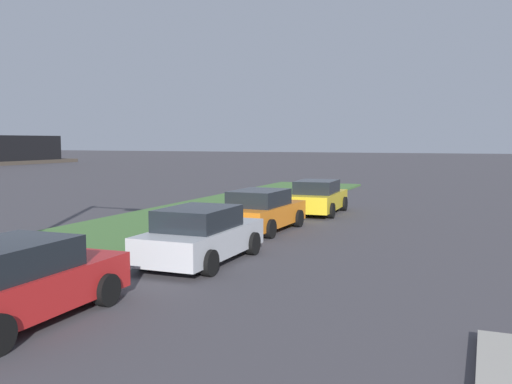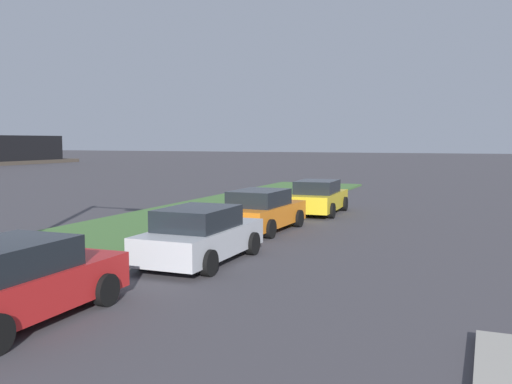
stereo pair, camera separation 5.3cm
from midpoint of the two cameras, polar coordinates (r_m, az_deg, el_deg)
The scene contains 4 objects.
parked_car_red at distance 10.81m, azimuth -23.47°, elevation -8.46°, with size 4.33×2.08×1.47m.
parked_car_silver at distance 14.83m, azimuth -5.72°, elevation -4.41°, with size 4.31×2.04×1.47m.
parked_car_orange at distance 19.85m, azimuth 0.43°, elevation -1.94°, with size 4.36×2.13×1.47m.
parked_car_yellow at distance 24.72m, azimuth 6.23°, elevation -0.55°, with size 4.37×2.16×1.47m.
Camera 1 is at (0.46, -2.93, 3.20)m, focal length 39.31 mm.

